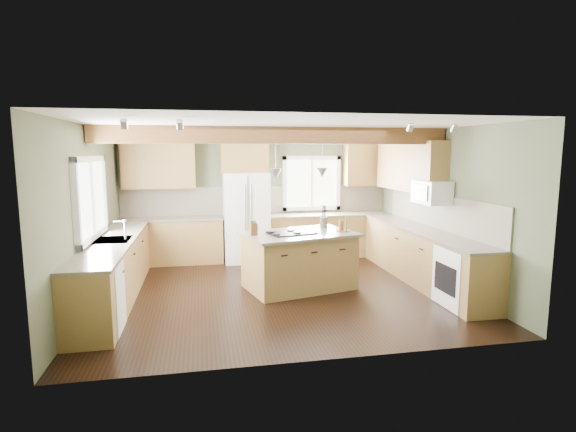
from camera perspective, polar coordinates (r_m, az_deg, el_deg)
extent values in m
plane|color=black|center=(7.34, -1.20, -9.44)|extent=(5.60, 5.60, 0.00)
plane|color=silver|center=(7.01, -1.27, 11.29)|extent=(5.60, 5.60, 0.00)
plane|color=#52583E|center=(9.51, -3.79, 2.59)|extent=(5.60, 0.00, 5.60)
plane|color=#52583E|center=(7.14, -23.97, 0.07)|extent=(0.00, 5.00, 5.00)
plane|color=#52583E|center=(8.01, 18.91, 1.14)|extent=(0.00, 5.00, 5.00)
cube|color=#522E17|center=(7.08, -1.38, 10.20)|extent=(5.55, 0.26, 0.26)
cube|color=#522E17|center=(9.37, -3.79, 10.10)|extent=(5.55, 0.20, 0.10)
cube|color=brown|center=(9.51, -3.78, 2.04)|extent=(5.58, 0.03, 0.58)
cube|color=brown|center=(8.06, 18.61, 0.55)|extent=(0.03, 3.70, 0.58)
cube|color=brown|center=(9.28, -14.55, -3.16)|extent=(2.02, 0.60, 0.88)
cube|color=#4D4438|center=(9.21, -14.65, -0.35)|extent=(2.06, 0.64, 0.04)
cube|color=brown|center=(9.64, 5.31, -2.51)|extent=(2.62, 0.60, 0.88)
cube|color=#4D4438|center=(9.57, 5.34, 0.19)|extent=(2.66, 0.64, 0.04)
cube|color=brown|center=(7.29, -21.18, -6.52)|extent=(0.60, 3.70, 0.88)
cube|color=#4D4438|center=(7.19, -21.37, -2.97)|extent=(0.64, 3.74, 0.04)
cube|color=brown|center=(8.06, 16.59, -4.94)|extent=(0.60, 3.70, 0.88)
cube|color=#4D4438|center=(7.97, 16.73, -1.71)|extent=(0.64, 3.74, 0.04)
cube|color=brown|center=(9.26, -16.08, 6.18)|extent=(1.40, 0.35, 0.90)
cube|color=brown|center=(9.26, -5.56, 7.69)|extent=(0.96, 0.35, 0.70)
cube|color=brown|center=(8.68, 15.14, 6.10)|extent=(0.35, 2.20, 0.90)
cube|color=brown|center=(9.86, 9.77, 6.47)|extent=(0.90, 0.35, 0.90)
cube|color=white|center=(7.16, -23.85, 2.11)|extent=(0.04, 1.60, 1.05)
cube|color=white|center=(9.68, 2.99, 4.18)|extent=(1.10, 0.04, 1.00)
cube|color=#262628|center=(7.19, -21.37, -2.93)|extent=(0.50, 0.65, 0.03)
cylinder|color=#B2B2B7|center=(7.13, -20.01, -1.76)|extent=(0.02, 0.02, 0.28)
cube|color=white|center=(6.06, -23.25, -9.66)|extent=(0.60, 0.60, 0.84)
cube|color=white|center=(6.97, 21.49, -7.29)|extent=(0.60, 0.72, 0.84)
cube|color=white|center=(7.84, 17.78, 2.88)|extent=(0.40, 0.70, 0.38)
cone|color=#B2B2B7|center=(6.98, -1.57, 5.38)|extent=(0.18, 0.18, 0.16)
cone|color=#B2B2B7|center=(7.35, 4.35, 5.50)|extent=(0.18, 0.18, 0.16)
cube|color=white|center=(9.15, -5.33, -0.17)|extent=(0.90, 0.74, 1.80)
cube|color=olive|center=(7.36, 1.42, -5.81)|extent=(1.85, 1.39, 0.88)
cube|color=#4D4438|center=(7.27, 1.44, -2.29)|extent=(1.98, 1.52, 0.04)
cube|color=black|center=(7.20, 0.46, -2.14)|extent=(0.81, 0.64, 0.02)
cube|color=#58321A|center=(7.06, -4.40, -1.69)|extent=(0.13, 0.11, 0.19)
cylinder|color=#39302E|center=(7.81, 4.56, -0.78)|extent=(0.14, 0.14, 0.18)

